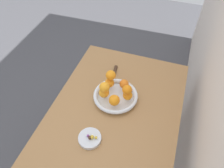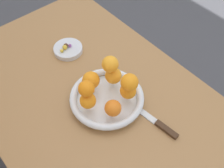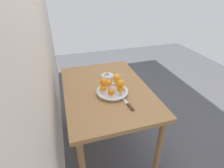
{
  "view_description": "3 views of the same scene",
  "coord_description": "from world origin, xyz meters",
  "px_view_note": "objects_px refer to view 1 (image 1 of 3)",
  "views": [
    {
      "loc": [
        0.71,
        0.23,
        1.82
      ],
      "look_at": [
        -0.13,
        -0.06,
        0.83
      ],
      "focal_mm": 35.0,
      "sensor_mm": 36.0,
      "label": 1
    },
    {
      "loc": [
        -0.58,
        0.35,
        1.61
      ],
      "look_at": [
        -0.12,
        -0.04,
        0.84
      ],
      "focal_mm": 45.0,
      "sensor_mm": 36.0,
      "label": 2
    },
    {
      "loc": [
        -1.32,
        0.34,
        1.59
      ],
      "look_at": [
        -0.09,
        -0.03,
        0.83
      ],
      "focal_mm": 28.0,
      "sensor_mm": 36.0,
      "label": 3
    }
  ],
  "objects_px": {
    "orange_6": "(104,87)",
    "fruit_bowl": "(116,96)",
    "candy_dish": "(90,138)",
    "candy_ball_0": "(96,137)",
    "orange_3": "(128,95)",
    "orange_1": "(104,93)",
    "candy_ball_1": "(88,136)",
    "orange_2": "(114,100)",
    "orange_0": "(109,83)",
    "orange_4": "(124,84)",
    "knife": "(113,77)",
    "candy_ball_2": "(92,137)",
    "candy_ball_3": "(90,138)",
    "orange_7": "(111,75)",
    "orange_5": "(127,90)",
    "dining_table": "(114,121)"
  },
  "relations": [
    {
      "from": "orange_6",
      "to": "fruit_bowl",
      "type": "bearing_deg",
      "value": 129.22
    },
    {
      "from": "candy_dish",
      "to": "candy_ball_0",
      "type": "bearing_deg",
      "value": 100.9
    },
    {
      "from": "orange_3",
      "to": "orange_1",
      "type": "bearing_deg",
      "value": -78.78
    },
    {
      "from": "fruit_bowl",
      "to": "candy_ball_1",
      "type": "xyz_separation_m",
      "value": [
        0.31,
        -0.05,
        0.01
      ]
    },
    {
      "from": "orange_2",
      "to": "candy_dish",
      "type": "bearing_deg",
      "value": -13.45
    },
    {
      "from": "orange_0",
      "to": "orange_4",
      "type": "bearing_deg",
      "value": 103.33
    },
    {
      "from": "candy_ball_0",
      "to": "knife",
      "type": "bearing_deg",
      "value": -172.4
    },
    {
      "from": "candy_ball_2",
      "to": "orange_0",
      "type": "bearing_deg",
      "value": -175.54
    },
    {
      "from": "orange_6",
      "to": "candy_ball_3",
      "type": "bearing_deg",
      "value": 3.27
    },
    {
      "from": "orange_7",
      "to": "fruit_bowl",
      "type": "bearing_deg",
      "value": 40.5
    },
    {
      "from": "orange_4",
      "to": "knife",
      "type": "bearing_deg",
      "value": -132.6
    },
    {
      "from": "orange_6",
      "to": "candy_ball_0",
      "type": "bearing_deg",
      "value": 9.75
    },
    {
      "from": "orange_6",
      "to": "candy_ball_3",
      "type": "distance_m",
      "value": 0.29
    },
    {
      "from": "candy_ball_1",
      "to": "candy_ball_3",
      "type": "relative_size",
      "value": 0.76
    },
    {
      "from": "candy_ball_1",
      "to": "orange_3",
      "type": "bearing_deg",
      "value": 156.67
    },
    {
      "from": "orange_2",
      "to": "orange_5",
      "type": "relative_size",
      "value": 1.14
    },
    {
      "from": "candy_dish",
      "to": "candy_ball_3",
      "type": "height_order",
      "value": "candy_ball_3"
    },
    {
      "from": "fruit_bowl",
      "to": "orange_7",
      "type": "height_order",
      "value": "orange_7"
    },
    {
      "from": "candy_ball_0",
      "to": "candy_ball_3",
      "type": "height_order",
      "value": "candy_ball_3"
    },
    {
      "from": "orange_2",
      "to": "candy_ball_2",
      "type": "relative_size",
      "value": 3.1
    },
    {
      "from": "orange_2",
      "to": "orange_3",
      "type": "xyz_separation_m",
      "value": [
        -0.06,
        0.06,
        -0.0
      ]
    },
    {
      "from": "candy_dish",
      "to": "candy_ball_3",
      "type": "bearing_deg",
      "value": 37.83
    },
    {
      "from": "orange_5",
      "to": "orange_3",
      "type": "bearing_deg",
      "value": 148.79
    },
    {
      "from": "orange_4",
      "to": "candy_ball_0",
      "type": "xyz_separation_m",
      "value": [
        0.38,
        -0.04,
        -0.04
      ]
    },
    {
      "from": "fruit_bowl",
      "to": "candy_ball_3",
      "type": "bearing_deg",
      "value": -6.78
    },
    {
      "from": "orange_0",
      "to": "candy_ball_3",
      "type": "relative_size",
      "value": 3.08
    },
    {
      "from": "dining_table",
      "to": "orange_4",
      "type": "distance_m",
      "value": 0.24
    },
    {
      "from": "candy_ball_3",
      "to": "candy_ball_1",
      "type": "bearing_deg",
      "value": -121.54
    },
    {
      "from": "orange_7",
      "to": "candy_ball_0",
      "type": "relative_size",
      "value": 4.14
    },
    {
      "from": "orange_3",
      "to": "knife",
      "type": "distance_m",
      "value": 0.24
    },
    {
      "from": "orange_5",
      "to": "orange_7",
      "type": "bearing_deg",
      "value": -121.08
    },
    {
      "from": "orange_4",
      "to": "orange_5",
      "type": "relative_size",
      "value": 1.03
    },
    {
      "from": "orange_3",
      "to": "orange_4",
      "type": "xyz_separation_m",
      "value": [
        -0.08,
        -0.05,
        0.0
      ]
    },
    {
      "from": "orange_6",
      "to": "candy_ball_3",
      "type": "relative_size",
      "value": 3.15
    },
    {
      "from": "candy_ball_1",
      "to": "candy_ball_2",
      "type": "height_order",
      "value": "candy_ball_2"
    },
    {
      "from": "orange_2",
      "to": "candy_ball_3",
      "type": "relative_size",
      "value": 3.36
    },
    {
      "from": "orange_3",
      "to": "candy_ball_0",
      "type": "xyz_separation_m",
      "value": [
        0.3,
        -0.09,
        -0.04
      ]
    },
    {
      "from": "candy_ball_3",
      "to": "candy_ball_2",
      "type": "bearing_deg",
      "value": 126.14
    },
    {
      "from": "orange_6",
      "to": "candy_ball_2",
      "type": "distance_m",
      "value": 0.29
    },
    {
      "from": "dining_table",
      "to": "orange_2",
      "type": "distance_m",
      "value": 0.16
    },
    {
      "from": "orange_5",
      "to": "candy_ball_3",
      "type": "distance_m",
      "value": 0.34
    },
    {
      "from": "fruit_bowl",
      "to": "orange_2",
      "type": "height_order",
      "value": "orange_2"
    },
    {
      "from": "orange_0",
      "to": "orange_1",
      "type": "relative_size",
      "value": 0.96
    },
    {
      "from": "orange_0",
      "to": "candy_ball_2",
      "type": "xyz_separation_m",
      "value": [
        0.36,
        0.03,
        -0.04
      ]
    },
    {
      "from": "candy_dish",
      "to": "orange_1",
      "type": "height_order",
      "value": "orange_1"
    },
    {
      "from": "candy_dish",
      "to": "fruit_bowl",
      "type": "bearing_deg",
      "value": 172.25
    },
    {
      "from": "dining_table",
      "to": "fruit_bowl",
      "type": "relative_size",
      "value": 3.99
    },
    {
      "from": "candy_ball_2",
      "to": "knife",
      "type": "distance_m",
      "value": 0.48
    },
    {
      "from": "orange_2",
      "to": "candy_ball_3",
      "type": "xyz_separation_m",
      "value": [
        0.25,
        -0.05,
        -0.04
      ]
    },
    {
      "from": "candy_ball_0",
      "to": "dining_table",
      "type": "bearing_deg",
      "value": 170.03
    }
  ]
}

